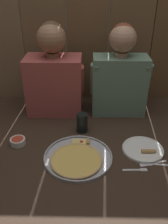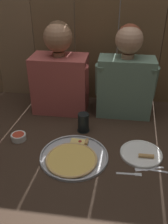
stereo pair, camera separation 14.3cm
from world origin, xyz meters
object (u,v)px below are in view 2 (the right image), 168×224
Objects in this scene: dipping_bowl at (19,137)px; diner_left at (60,73)px; pizza_tray at (73,157)px; dinner_plate at (141,153)px; diner_right at (126,76)px; drinking_glass at (83,122)px.

dipping_bowl is 0.14× the size of diner_left.
pizza_tray is 1.61× the size of dinner_plate.
dinner_plate is at bearing -77.02° from diner_right.
pizza_tray is at bearing -116.83° from diner_right.
dipping_bowl is (-0.38, -0.15, -0.04)m from drinking_glass.
diner_left is at bearing 127.93° from drinking_glass.
diner_left is (-0.18, 0.54, 0.28)m from pizza_tray.
diner_right is (0.25, 0.26, 0.23)m from drinking_glass.
diner_right reaches higher than drinking_glass.
drinking_glass is 0.40m from diner_left.
pizza_tray is 0.29m from drinking_glass.
drinking_glass is 1.38× the size of dipping_bowl.
dipping_bowl is 0.80m from diner_right.
pizza_tray is 4.28× the size of dipping_bowl.
dinner_plate is at bearing -39.14° from diner_left.
drinking_glass is 0.43m from diner_right.
dipping_bowl is 0.52m from diner_left.
dinner_plate reaches higher than pizza_tray.
diner_left is 1.01× the size of diner_right.
diner_left is at bearing 66.37° from dipping_bowl.
dinner_plate is 0.41m from drinking_glass.
dipping_bowl is at bearing -113.63° from diner_left.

